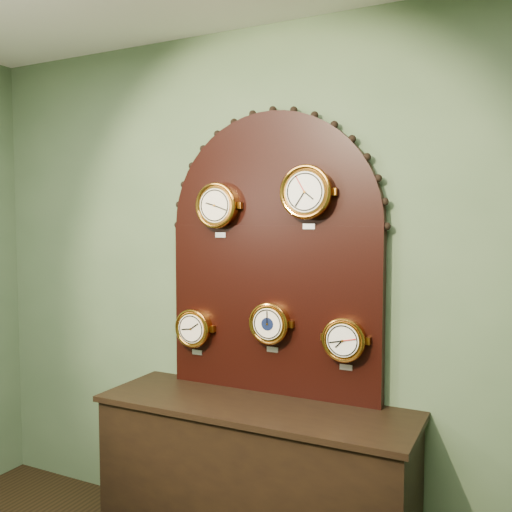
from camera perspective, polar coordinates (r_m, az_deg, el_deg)
The scene contains 8 objects.
wall_back at distance 3.00m, azimuth 2.11°, elevation -3.14°, with size 4.00×4.00×0.00m, color #516B49.
shop_counter at distance 3.06m, azimuth -0.18°, elevation -22.66°, with size 1.60×0.50×0.80m, color black.
display_board at distance 2.94m, azimuth 1.73°, elevation 1.13°, with size 1.26×0.06×1.53m.
roman_clock at distance 3.02m, azimuth -4.00°, elevation 5.21°, with size 0.25×0.08×0.30m.
arabic_clock at distance 2.79m, azimuth 5.27°, elevation 6.58°, with size 0.27×0.08×0.32m.
hygrometer at distance 3.16m, azimuth -6.42°, elevation -7.39°, with size 0.22×0.08×0.27m.
barometer at distance 2.92m, azimuth 1.45°, elevation -6.94°, with size 0.22×0.08×0.27m.
tide_clock at distance 2.79m, azimuth 9.11°, elevation -8.51°, with size 0.22×0.08×0.27m.
Camera 1 is at (1.22, -0.22, 1.77)m, focal length 38.74 mm.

